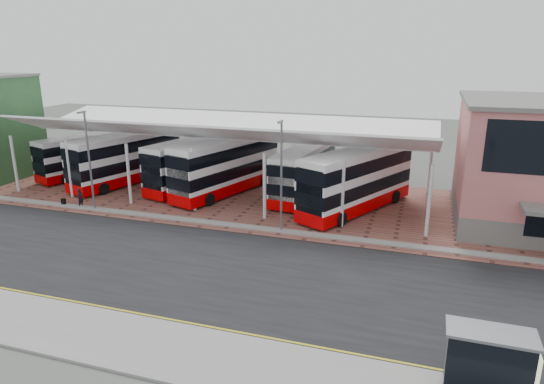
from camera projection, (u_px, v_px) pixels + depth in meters
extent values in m
plane|color=#4A4D47|center=(220.00, 263.00, 29.92)|extent=(140.00, 140.00, 0.00)
cube|color=black|center=(214.00, 270.00, 29.00)|extent=(120.00, 14.00, 0.02)
cube|color=brown|center=(304.00, 204.00, 41.16)|extent=(72.00, 16.00, 0.06)
cube|color=gray|center=(139.00, 344.00, 21.69)|extent=(120.00, 4.00, 0.14)
cube|color=gray|center=(255.00, 228.00, 35.54)|extent=(120.00, 0.80, 0.14)
cube|color=gold|center=(162.00, 322.00, 23.53)|extent=(120.00, 0.12, 0.01)
cube|color=gold|center=(165.00, 318.00, 23.80)|extent=(120.00, 0.12, 0.01)
cylinder|color=silver|center=(15.00, 164.00, 43.98)|extent=(0.26, 0.26, 5.20)
cylinder|color=silver|center=(93.00, 145.00, 54.09)|extent=(0.26, 0.26, 4.60)
cylinder|color=silver|center=(69.00, 169.00, 42.21)|extent=(0.26, 0.26, 5.20)
cylinder|color=silver|center=(140.00, 148.00, 52.32)|extent=(0.26, 0.26, 4.60)
cylinder|color=silver|center=(129.00, 174.00, 40.45)|extent=(0.26, 0.26, 5.20)
cylinder|color=silver|center=(190.00, 152.00, 50.56)|extent=(0.26, 0.26, 4.60)
cylinder|color=silver|center=(193.00, 180.00, 38.68)|extent=(0.26, 0.26, 5.20)
cylinder|color=silver|center=(243.00, 156.00, 48.79)|extent=(0.26, 0.26, 4.60)
cylinder|color=silver|center=(264.00, 187.00, 36.91)|extent=(0.26, 0.26, 5.20)
cylinder|color=silver|center=(301.00, 160.00, 47.02)|extent=(0.26, 0.26, 4.60)
cylinder|color=silver|center=(343.00, 194.00, 35.14)|extent=(0.26, 0.26, 5.20)
cylinder|color=silver|center=(363.00, 164.00, 45.25)|extent=(0.26, 0.26, 4.60)
cylinder|color=silver|center=(429.00, 201.00, 33.38)|extent=(0.26, 0.26, 5.20)
cylinder|color=silver|center=(430.00, 169.00, 43.49)|extent=(0.26, 0.26, 4.60)
cube|color=white|center=(204.00, 132.00, 39.68)|extent=(37.00, 4.95, 1.95)
cube|color=white|center=(230.00, 125.00, 44.84)|extent=(37.00, 7.12, 1.43)
cylinder|color=slate|center=(90.00, 162.00, 38.63)|extent=(0.16, 0.16, 8.00)
cube|color=slate|center=(81.00, 112.00, 37.20)|extent=(0.15, 0.90, 0.15)
cylinder|color=slate|center=(281.00, 178.00, 33.91)|extent=(0.16, 0.16, 8.00)
cube|color=slate|center=(280.00, 122.00, 32.49)|extent=(0.15, 0.90, 0.15)
cube|color=white|center=(87.00, 154.00, 49.49)|extent=(5.49, 10.36, 3.97)
cube|color=#CC0002|center=(88.00, 170.00, 49.96)|extent=(5.54, 10.40, 0.83)
cube|color=black|center=(87.00, 158.00, 49.61)|extent=(5.54, 10.40, 0.88)
cube|color=black|center=(85.00, 144.00, 49.19)|extent=(5.54, 10.40, 0.88)
cube|color=black|center=(39.00, 164.00, 45.67)|extent=(1.99, 0.76, 3.32)
cylinder|color=black|center=(53.00, 176.00, 48.17)|extent=(0.55, 0.96, 0.92)
cylinder|color=black|center=(66.00, 179.00, 46.85)|extent=(0.55, 0.96, 0.92)
cylinder|color=black|center=(109.00, 164.00, 53.15)|extent=(0.55, 0.96, 0.92)
cylinder|color=black|center=(122.00, 167.00, 51.82)|extent=(0.55, 0.96, 0.92)
cube|color=white|center=(126.00, 158.00, 46.57)|extent=(6.00, 11.86, 4.54)
cube|color=#CC0002|center=(128.00, 176.00, 47.10)|extent=(6.05, 11.91, 0.95)
cube|color=black|center=(126.00, 162.00, 46.71)|extent=(6.05, 11.91, 1.00)
cube|color=black|center=(125.00, 145.00, 46.22)|extent=(6.05, 11.91, 1.00)
cube|color=black|center=(72.00, 171.00, 42.11)|extent=(2.30, 0.81, 3.80)
cylinder|color=black|center=(86.00, 184.00, 44.98)|extent=(0.60, 1.09, 1.05)
cylinder|color=black|center=(104.00, 189.00, 43.52)|extent=(0.60, 1.09, 1.05)
cylinder|color=black|center=(148.00, 168.00, 50.78)|extent=(0.60, 1.09, 1.05)
cylinder|color=black|center=(166.00, 172.00, 49.31)|extent=(0.60, 1.09, 1.05)
cube|color=white|center=(195.00, 162.00, 45.35)|extent=(5.26, 11.40, 4.35)
cube|color=#CC0002|center=(196.00, 180.00, 45.86)|extent=(5.31, 11.45, 0.91)
cube|color=black|center=(195.00, 167.00, 45.48)|extent=(5.31, 11.45, 0.96)
cube|color=black|center=(194.00, 150.00, 45.02)|extent=(5.31, 11.45, 0.96)
cube|color=black|center=(151.00, 175.00, 40.93)|extent=(2.23, 0.67, 3.64)
cylinder|color=black|center=(159.00, 188.00, 43.69)|extent=(0.53, 1.05, 1.01)
cylinder|color=black|center=(180.00, 193.00, 42.38)|extent=(0.53, 1.05, 1.01)
cylinder|color=black|center=(209.00, 172.00, 49.43)|extent=(0.53, 1.05, 1.01)
cylinder|color=black|center=(229.00, 175.00, 48.13)|extent=(0.53, 1.05, 1.01)
cube|color=white|center=(226.00, 165.00, 43.51)|extent=(6.27, 12.22, 4.68)
cube|color=#CC0002|center=(227.00, 185.00, 44.06)|extent=(6.32, 12.27, 0.98)
cube|color=black|center=(227.00, 170.00, 43.65)|extent=(6.32, 12.27, 1.03)
cube|color=black|center=(226.00, 151.00, 43.15)|extent=(6.32, 12.27, 1.03)
cube|color=black|center=(178.00, 180.00, 38.94)|extent=(2.36, 0.86, 3.91)
cylinder|color=black|center=(186.00, 194.00, 41.89)|extent=(0.62, 1.13, 1.09)
cylinder|color=black|center=(209.00, 200.00, 40.37)|extent=(0.62, 1.13, 1.09)
cylinder|color=black|center=(242.00, 176.00, 47.84)|extent=(0.62, 1.13, 1.09)
cylinder|color=black|center=(264.00, 180.00, 46.31)|extent=(0.62, 1.13, 1.09)
cube|color=white|center=(304.00, 170.00, 42.67)|extent=(3.48, 10.79, 4.14)
cube|color=#CC0002|center=(304.00, 189.00, 43.16)|extent=(3.52, 10.83, 0.87)
cube|color=black|center=(304.00, 175.00, 42.80)|extent=(3.52, 10.83, 0.92)
cube|color=black|center=(304.00, 158.00, 42.35)|extent=(3.52, 10.83, 0.92)
cube|color=black|center=(281.00, 187.00, 38.10)|extent=(2.17, 0.32, 3.47)
cylinder|color=black|center=(276.00, 199.00, 40.69)|extent=(0.37, 0.99, 0.96)
cylinder|color=black|center=(303.00, 203.00, 39.76)|extent=(0.37, 0.99, 0.96)
cylinder|color=black|center=(304.00, 180.00, 46.63)|extent=(0.37, 0.99, 0.96)
cylinder|color=black|center=(328.00, 182.00, 45.71)|extent=(0.37, 0.99, 0.96)
cube|color=white|center=(357.00, 179.00, 38.75)|extent=(7.75, 12.02, 4.71)
cube|color=#CC0002|center=(356.00, 202.00, 39.31)|extent=(7.81, 12.08, 0.99)
cube|color=black|center=(357.00, 185.00, 38.90)|extent=(7.81, 12.08, 1.04)
cube|color=black|center=(358.00, 163.00, 38.39)|extent=(7.81, 12.08, 1.04)
cube|color=black|center=(309.00, 196.00, 34.67)|extent=(2.26, 1.18, 3.94)
cylinder|color=black|center=(313.00, 211.00, 37.61)|extent=(0.76, 1.12, 1.09)
cylinder|color=black|center=(341.00, 219.00, 35.79)|extent=(0.76, 1.12, 1.09)
cylinder|color=black|center=(368.00, 190.00, 42.92)|extent=(0.76, 1.12, 1.09)
cylinder|color=black|center=(395.00, 197.00, 41.10)|extent=(0.76, 1.12, 1.09)
imported|color=black|center=(81.00, 198.00, 40.02)|extent=(0.44, 0.61, 1.57)
cube|color=black|center=(64.00, 202.00, 40.66)|extent=(0.33, 0.23, 0.56)
cube|color=black|center=(489.00, 373.00, 17.70)|extent=(3.01, 0.14, 2.51)
cube|color=slate|center=(492.00, 333.00, 17.87)|extent=(3.21, 1.52, 0.12)
cylinder|color=slate|center=(448.00, 347.00, 19.21)|extent=(0.10, 0.10, 2.51)
cylinder|color=slate|center=(526.00, 361.00, 18.37)|extent=(0.10, 0.10, 2.51)
cube|color=#A7B37C|center=(534.00, 375.00, 17.81)|extent=(0.16, 1.10, 2.00)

